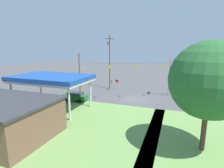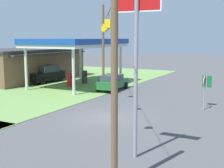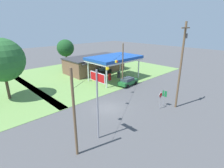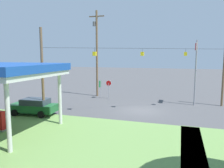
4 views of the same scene
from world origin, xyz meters
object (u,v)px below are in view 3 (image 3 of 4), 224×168
(gas_station_canopy, at_px, (114,59))
(car_at_pumps_rear, at_px, (102,71))
(gas_station_store, at_px, (95,64))
(utility_pole_main, at_px, (181,63))
(car_at_pumps_front, at_px, (128,81))
(tree_west_verge, at_px, (2,60))
(stop_sign_overhead, at_px, (98,93))
(tree_behind_station, at_px, (65,48))
(fuel_pump_far, at_px, (119,75))
(stop_sign_roadside, at_px, (160,97))
(fuel_pump_near, at_px, (110,78))
(route_sign, at_px, (164,95))

(gas_station_canopy, height_order, car_at_pumps_rear, gas_station_canopy)
(gas_station_store, bearing_deg, utility_pole_main, -100.19)
(car_at_pumps_front, relative_size, tree_west_verge, 0.48)
(stop_sign_overhead, bearing_deg, car_at_pumps_front, 31.29)
(utility_pole_main, xyz_separation_m, tree_behind_station, (1.69, 34.12, -1.25))
(stop_sign_overhead, xyz_separation_m, tree_behind_station, (14.69, 32.00, 0.15))
(fuel_pump_far, xyz_separation_m, utility_pole_main, (-4.37, -16.03, 5.88))
(car_at_pumps_front, height_order, utility_pole_main, utility_pole_main)
(car_at_pumps_front, relative_size, tree_behind_station, 0.60)
(gas_station_canopy, distance_m, car_at_pumps_front, 6.11)
(car_at_pumps_rear, bearing_deg, stop_sign_roadside, 77.43)
(fuel_pump_near, xyz_separation_m, fuel_pump_far, (2.78, 0.00, 0.00))
(car_at_pumps_front, distance_m, stop_sign_overhead, 18.27)
(gas_station_store, bearing_deg, fuel_pump_near, -108.25)
(gas_station_store, distance_m, stop_sign_overhead, 28.69)
(car_at_pumps_rear, bearing_deg, gas_station_store, -102.22)
(utility_pole_main, height_order, tree_west_verge, utility_pole_main)
(fuel_pump_near, height_order, tree_west_verge, tree_west_verge)
(utility_pole_main, bearing_deg, car_at_pumps_front, 79.15)
(fuel_pump_near, bearing_deg, stop_sign_roadside, -104.56)
(utility_pole_main, height_order, tree_behind_station, utility_pole_main)
(stop_sign_overhead, bearing_deg, tree_behind_station, 65.35)
(tree_west_verge, bearing_deg, stop_sign_overhead, -78.09)
(fuel_pump_near, xyz_separation_m, stop_sign_roadside, (-3.81, -14.67, 1.07))
(route_sign, height_order, tree_behind_station, tree_behind_station)
(car_at_pumps_rear, relative_size, stop_sign_overhead, 0.66)
(gas_station_canopy, relative_size, route_sign, 4.63)
(fuel_pump_near, bearing_deg, tree_west_verge, 166.76)
(car_at_pumps_rear, distance_m, tree_west_verge, 20.88)
(stop_sign_roadside, height_order, tree_behind_station, tree_behind_station)
(gas_station_canopy, relative_size, car_at_pumps_rear, 2.24)
(utility_pole_main, bearing_deg, tree_west_verge, 129.59)
(gas_station_store, relative_size, route_sign, 6.18)
(fuel_pump_far, distance_m, stop_sign_overhead, 22.70)
(gas_station_canopy, distance_m, stop_sign_roadside, 15.83)
(fuel_pump_far, distance_m, tree_west_verge, 22.38)
(fuel_pump_far, relative_size, stop_sign_overhead, 0.21)
(stop_sign_overhead, bearing_deg, gas_station_store, 52.31)
(car_at_pumps_rear, relative_size, stop_sign_roadside, 1.99)
(gas_station_canopy, xyz_separation_m, car_at_pumps_rear, (0.35, 4.69, -3.64))
(gas_station_canopy, relative_size, stop_sign_overhead, 1.48)
(gas_station_canopy, distance_m, car_at_pumps_rear, 5.95)
(car_at_pumps_front, bearing_deg, utility_pole_main, -105.99)
(tree_behind_station, bearing_deg, tree_west_verge, -143.44)
(fuel_pump_far, height_order, stop_sign_overhead, stop_sign_overhead)
(car_at_pumps_front, bearing_deg, tree_west_verge, 149.44)
(gas_station_store, bearing_deg, gas_station_canopy, -99.56)
(route_sign, distance_m, utility_pole_main, 5.21)
(car_at_pumps_rear, bearing_deg, route_sign, 80.71)
(stop_sign_roadside, height_order, utility_pole_main, utility_pole_main)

